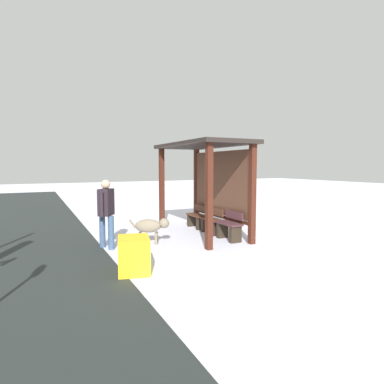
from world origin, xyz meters
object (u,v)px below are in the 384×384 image
object	(u,v)px
bench_left_inside	(197,218)
dog	(151,226)
bench_center_inside	(212,223)
grit_bin	(134,255)
bus_shelter	(209,167)
person_walking	(106,209)
bench_right_inside	(229,228)

from	to	relation	value
bench_left_inside	dog	xyz separation A→B (m)	(1.28, -1.97, 0.14)
bench_center_inside	grit_bin	distance (m)	3.72
bus_shelter	grit_bin	distance (m)	3.97
bench_left_inside	grit_bin	world-z (taller)	bench_left_inside
dog	bench_center_inside	bearing A→B (deg)	100.43
bench_center_inside	bench_left_inside	bearing A→B (deg)	179.98
bench_center_inside	dog	xyz separation A→B (m)	(0.36, -1.97, 0.13)
bus_shelter	bench_left_inside	bearing A→B (deg)	172.82
person_walking	dog	xyz separation A→B (m)	(0.04, 1.08, -0.50)
person_walking	grit_bin	xyz separation A→B (m)	(1.93, 0.09, -0.62)
bench_center_inside	dog	distance (m)	2.01
bench_right_inside	person_walking	size ratio (longest dim) A/B	0.50
person_walking	dog	distance (m)	1.19
bus_shelter	person_walking	world-z (taller)	bus_shelter
bench_left_inside	bench_center_inside	bearing A→B (deg)	-0.02
bench_left_inside	bus_shelter	bearing A→B (deg)	-7.18
person_walking	grit_bin	bearing A→B (deg)	2.81
person_walking	bench_left_inside	bearing A→B (deg)	112.17
bench_left_inside	person_walking	world-z (taller)	person_walking
bench_left_inside	dog	bearing A→B (deg)	-56.99
dog	person_walking	bearing A→B (deg)	-91.95
person_walking	bench_right_inside	bearing A→B (deg)	79.02
bench_center_inside	person_walking	bearing A→B (deg)	-83.91
bench_center_inside	dog	bearing A→B (deg)	-79.57
person_walking	grit_bin	size ratio (longest dim) A/B	2.32
bench_center_inside	grit_bin	xyz separation A→B (m)	(2.26, -2.96, 0.01)
bench_center_inside	bench_right_inside	xyz separation A→B (m)	(0.92, -0.00, 0.02)
bench_right_inside	dog	size ratio (longest dim) A/B	0.88
bench_center_inside	bench_right_inside	distance (m)	0.92
bench_left_inside	bench_center_inside	distance (m)	0.92
bus_shelter	bench_right_inside	world-z (taller)	bus_shelter
bus_shelter	bench_center_inside	distance (m)	1.61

